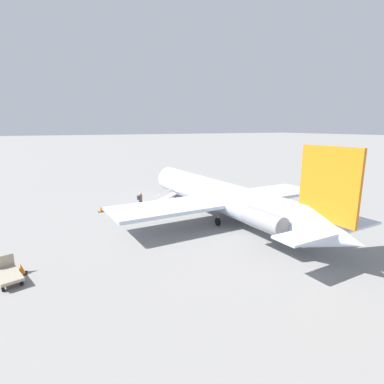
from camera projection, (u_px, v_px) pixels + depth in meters
name	position (u px, v px, depth m)	size (l,w,h in m)	color
ground_plane	(216.00, 217.00, 28.18)	(600.00, 600.00, 0.00)	gray
airplane_main	(222.00, 197.00, 26.92)	(27.47, 20.32, 7.27)	silver
boarding_stairs	(152.00, 204.00, 31.51)	(1.15, 4.04, 1.78)	silver
passenger	(140.00, 199.00, 30.87)	(0.36, 0.54, 1.74)	#23232D
luggage_cart	(8.00, 274.00, 16.37)	(2.41, 1.62, 1.22)	#9E937F
traffic_cone_near_stairs	(101.00, 209.00, 29.91)	(0.49, 0.49, 0.54)	black
traffic_cone_near_cart	(21.00, 269.00, 17.26)	(0.56, 0.56, 0.62)	black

